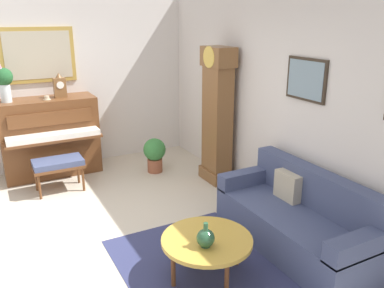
# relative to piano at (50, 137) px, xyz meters

# --- Properties ---
(ground_plane) EXTENTS (6.40, 6.00, 0.10)m
(ground_plane) POSITION_rel_piano_xyz_m (2.23, 0.07, -0.67)
(ground_plane) COLOR beige
(wall_left) EXTENTS (0.13, 4.90, 2.80)m
(wall_left) POSITION_rel_piano_xyz_m (-0.37, 0.06, 0.79)
(wall_left) COLOR silver
(wall_left) RESTS_ON ground_plane
(wall_back) EXTENTS (5.30, 0.13, 2.80)m
(wall_back) POSITION_rel_piano_xyz_m (2.25, 2.46, 0.79)
(wall_back) COLOR silver
(wall_back) RESTS_ON ground_plane
(area_rug) EXTENTS (2.10, 1.50, 0.01)m
(area_rug) POSITION_rel_piano_xyz_m (3.43, 0.85, -0.61)
(area_rug) COLOR navy
(area_rug) RESTS_ON ground_plane
(piano) EXTENTS (0.87, 1.44, 1.22)m
(piano) POSITION_rel_piano_xyz_m (0.00, 0.00, 0.00)
(piano) COLOR brown
(piano) RESTS_ON ground_plane
(piano_bench) EXTENTS (0.42, 0.70, 0.48)m
(piano_bench) POSITION_rel_piano_xyz_m (0.74, -0.04, -0.21)
(piano_bench) COLOR brown
(piano_bench) RESTS_ON ground_plane
(grandfather_clock) EXTENTS (0.52, 0.34, 2.03)m
(grandfather_clock) POSITION_rel_piano_xyz_m (1.45, 2.18, 0.35)
(grandfather_clock) COLOR brown
(grandfather_clock) RESTS_ON ground_plane
(couch) EXTENTS (1.90, 0.80, 0.84)m
(couch) POSITION_rel_piano_xyz_m (3.46, 2.00, -0.31)
(couch) COLOR #424C70
(couch) RESTS_ON ground_plane
(coffee_table) EXTENTS (0.88, 0.88, 0.41)m
(coffee_table) POSITION_rel_piano_xyz_m (3.46, 0.85, -0.24)
(coffee_table) COLOR gold
(coffee_table) RESTS_ON ground_plane
(mantel_clock) EXTENTS (0.13, 0.18, 0.38)m
(mantel_clock) POSITION_rel_piano_xyz_m (0.00, 0.22, 0.78)
(mantel_clock) COLOR brown
(mantel_clock) RESTS_ON piano
(flower_vase) EXTENTS (0.26, 0.26, 0.58)m
(flower_vase) POSITION_rel_piano_xyz_m (0.00, -0.55, 0.92)
(flower_vase) COLOR silver
(flower_vase) RESTS_ON piano
(teacup) EXTENTS (0.12, 0.12, 0.06)m
(teacup) POSITION_rel_piano_xyz_m (0.09, 0.00, 0.63)
(teacup) COLOR beige
(teacup) RESTS_ON piano
(green_jug) EXTENTS (0.17, 0.17, 0.24)m
(green_jug) POSITION_rel_piano_xyz_m (3.57, 0.77, -0.12)
(green_jug) COLOR #234C33
(green_jug) RESTS_ON coffee_table
(potted_plant) EXTENTS (0.36, 0.36, 0.56)m
(potted_plant) POSITION_rel_piano_xyz_m (0.70, 1.47, -0.30)
(potted_plant) COLOR #935138
(potted_plant) RESTS_ON ground_plane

